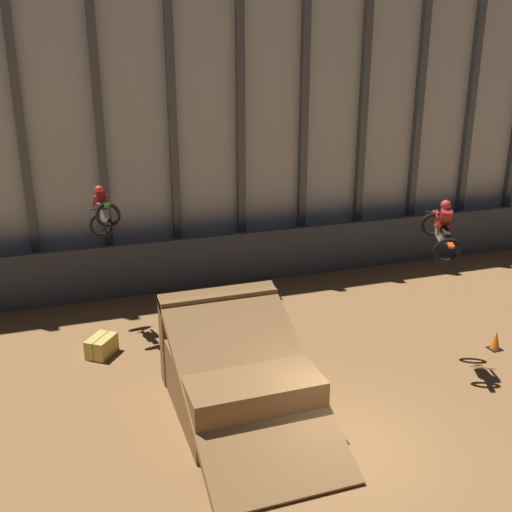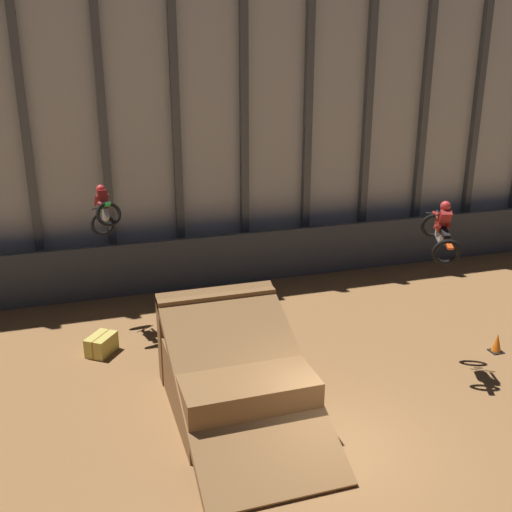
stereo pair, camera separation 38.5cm
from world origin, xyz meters
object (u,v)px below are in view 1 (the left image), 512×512
rider_bike_left_air (103,212)px  hay_bale_trackside (102,346)px  rider_bike_right_air (442,230)px  traffic_cone_near_ramp (496,341)px  dirt_ramp (236,373)px

rider_bike_left_air → hay_bale_trackside: bearing=-111.9°
rider_bike_right_air → traffic_cone_near_ramp: size_ratio=3.24×
dirt_ramp → traffic_cone_near_ramp: 8.09m
dirt_ramp → hay_bale_trackside: dirt_ramp is taller
rider_bike_right_air → hay_bale_trackside: bearing=177.7°
dirt_ramp → rider_bike_left_air: 6.63m
rider_bike_right_air → hay_bale_trackside: rider_bike_right_air is taller
rider_bike_right_air → traffic_cone_near_ramp: rider_bike_right_air is taller
traffic_cone_near_ramp → hay_bale_trackside: (-11.01, 3.43, -0.00)m
rider_bike_left_air → rider_bike_right_air: (8.21, -5.19, 0.12)m
dirt_ramp → traffic_cone_near_ramp: (8.06, 0.24, -0.57)m
dirt_ramp → traffic_cone_near_ramp: dirt_ramp is taller
dirt_ramp → rider_bike_right_air: size_ratio=2.98×
traffic_cone_near_ramp → hay_bale_trackside: 11.54m
traffic_cone_near_ramp → rider_bike_right_air: bearing=-179.4°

